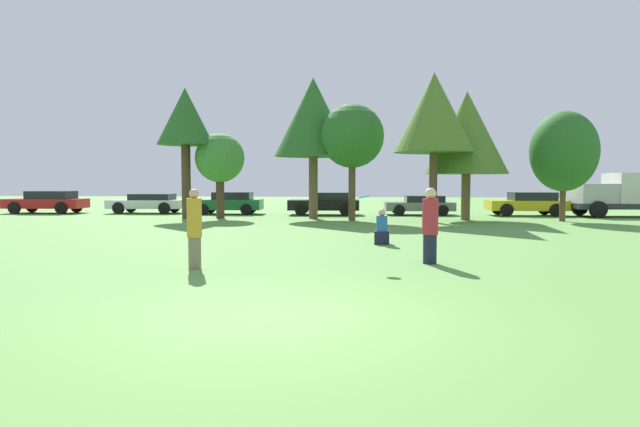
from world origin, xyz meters
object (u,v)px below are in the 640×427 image
frisbee (364,197)px  parked_car_black (325,203)px  person_thrower (194,228)px  delivery_truck_silver (634,193)px  tree_4 (434,113)px  tree_5 (467,133)px  parked_car_white (148,202)px  tree_3 (352,137)px  tree_6 (564,151)px  tree_0 (185,118)px  parked_car_green (229,203)px  person_catcher (430,225)px  tree_1 (220,159)px  bystander_sitting (382,230)px  parked_car_red (48,201)px  parked_car_yellow (528,203)px  parked_car_grey (420,205)px  tree_2 (313,118)px

frisbee → parked_car_black: frisbee is taller
person_thrower → delivery_truck_silver: (17.50, 19.59, 0.40)m
tree_4 → tree_5: 2.59m
parked_car_white → parked_car_black: (10.66, -0.50, 0.04)m
tree_3 → tree_6: 10.01m
delivery_truck_silver → parked_car_white: bearing=-4.2°
tree_0 → parked_car_green: 6.08m
person_catcher → tree_6: 16.38m
tree_1 → parked_car_green: size_ratio=1.08×
bystander_sitting → tree_4: (2.38, 9.11, 4.57)m
person_thrower → tree_4: 16.13m
parked_car_red → tree_1: bearing=161.0°
parked_car_green → parked_car_yellow: 16.85m
tree_6 → parked_car_grey: tree_6 is taller
frisbee → tree_3: 14.36m
tree_1 → delivery_truck_silver: (21.71, 3.50, -1.77)m
tree_2 → bystander_sitting: bearing=-73.0°
parked_car_grey → tree_5: bearing=111.6°
parked_car_yellow → parked_car_green: bearing=-2.2°
tree_2 → parked_car_white: size_ratio=1.59×
bystander_sitting → tree_5: (4.12, 10.87, 3.80)m
frisbee → bystander_sitting: (0.43, 4.12, -1.10)m
person_thrower → parked_car_white: (-9.77, 19.98, -0.23)m
tree_6 → person_catcher: bearing=-117.5°
tree_0 → parked_car_grey: bearing=20.3°
tree_6 → parked_car_red: size_ratio=1.13×
person_catcher → tree_4: 13.61m
parked_car_yellow → tree_1: bearing=9.9°
tree_6 → tree_0: bearing=-179.6°
tree_6 → parked_car_grey: (-6.34, 4.35, -2.71)m
tree_3 → parked_car_white: tree_3 is taller
tree_2 → tree_5: 7.61m
tree_2 → delivery_truck_silver: tree_2 is taller
person_thrower → tree_1: (-4.20, 16.08, 2.17)m
tree_0 → parked_car_yellow: size_ratio=1.54×
parked_car_black → parked_car_grey: parked_car_black is taller
bystander_sitting → parked_car_grey: (2.23, 14.92, 0.15)m
delivery_truck_silver → parked_car_red: bearing=-2.9°
tree_0 → parked_car_grey: size_ratio=1.68×
parked_car_black → tree_3: bearing=108.2°
tree_6 → parked_car_white: tree_6 is taller
tree_0 → tree_4: 12.29m
tree_2 → tree_5: (7.55, -0.37, -0.87)m
tree_0 → tree_2: size_ratio=0.93×
tree_0 → tree_3: bearing=-3.1°
tree_1 → parked_car_white: size_ratio=0.97×
person_catcher → parked_car_yellow: bearing=-125.0°
tree_0 → parked_car_red: bearing=159.3°
parked_car_grey → bystander_sitting: bearing=78.1°
tree_4 → parked_car_green: size_ratio=1.69×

